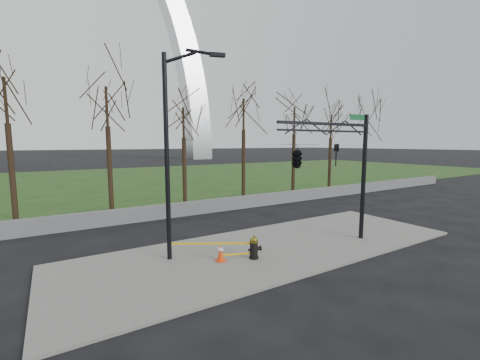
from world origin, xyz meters
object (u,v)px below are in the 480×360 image
traffic_cone (221,252)px  street_light (173,143)px  fire_hydrant (254,248)px  traffic_signal_mast (311,156)px

traffic_cone → street_light: bearing=139.6°
fire_hydrant → traffic_cone: size_ratio=1.39×
traffic_cone → street_light: size_ratio=0.08×
traffic_cone → fire_hydrant: bearing=-20.0°
traffic_cone → traffic_signal_mast: 5.48m
traffic_cone → traffic_signal_mast: (3.96, -0.76, 3.71)m
fire_hydrant → street_light: size_ratio=0.12×
traffic_cone → street_light: (-1.41, 1.20, 4.26)m
street_light → traffic_signal_mast: bearing=-3.1°
street_light → traffic_signal_mast: street_light is taller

